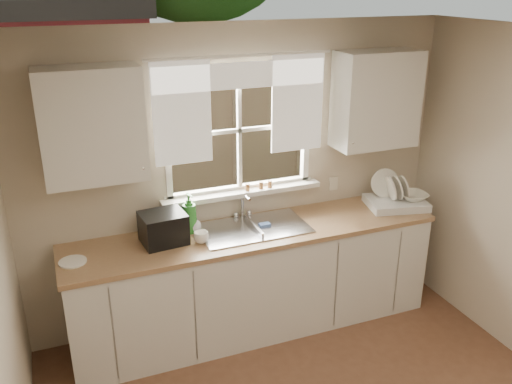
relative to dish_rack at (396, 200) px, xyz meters
name	(u,v)px	position (x,y,z in m)	size (l,w,h in m)	color
room_walls	(381,311)	(-1.34, -1.74, 0.27)	(3.62, 4.02, 2.50)	beige
ceiling	(398,52)	(-1.34, -1.68, 1.53)	(3.60, 4.00, 0.02)	silver
window	(240,150)	(-1.34, 0.32, 0.51)	(1.38, 0.16, 1.06)	white
curtains	(242,97)	(-1.34, 0.27, 0.96)	(1.50, 0.03, 0.81)	white
base_cabinets	(255,281)	(-1.34, 0.00, -0.54)	(3.00, 0.62, 0.87)	silver
countertop	(255,232)	(-1.34, 0.00, -0.08)	(3.04, 0.65, 0.04)	#9F774F
upper_cabinet_left	(92,125)	(-2.49, 0.15, 0.88)	(0.70, 0.33, 0.80)	silver
upper_cabinet_right	(376,99)	(-0.19, 0.15, 0.88)	(0.70, 0.33, 0.80)	silver
wall_outlet	(333,184)	(-0.46, 0.31, 0.11)	(0.08, 0.01, 0.12)	beige
sill_jars	(260,186)	(-1.19, 0.26, 0.21)	(0.24, 0.04, 0.06)	brown
sink	(253,236)	(-1.34, 0.03, -0.13)	(0.88, 0.52, 0.40)	#B7B7BC
dish_rack	(396,200)	(0.00, 0.00, 0.00)	(0.57, 0.48, 0.31)	silver
bowl	(413,196)	(0.14, -0.05, 0.04)	(0.24, 0.24, 0.06)	white
soap_bottle_a	(189,213)	(-1.83, 0.16, 0.10)	(0.13, 0.13, 0.33)	#2B8029
soap_bottle_b	(192,220)	(-1.80, 0.20, 0.02)	(0.07, 0.08, 0.17)	blue
soap_bottle_c	(194,223)	(-1.80, 0.15, 0.01)	(0.12, 0.12, 0.15)	beige
saucer	(73,262)	(-2.74, -0.02, -0.06)	(0.20, 0.20, 0.01)	white
cup	(201,237)	(-1.80, -0.05, -0.02)	(0.11, 0.11, 0.09)	white
black_appliance	(163,228)	(-2.06, 0.06, 0.06)	(0.33, 0.28, 0.24)	black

